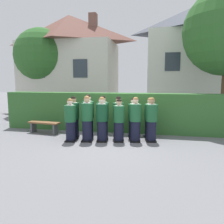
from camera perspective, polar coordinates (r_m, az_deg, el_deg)
name	(u,v)px	position (r m, az deg, el deg)	size (l,w,h in m)	color
ground_plane	(111,141)	(8.22, -0.33, -7.49)	(60.00, 60.00, 0.00)	slate
student_front_row_0	(70,121)	(8.21, -10.66, -2.28)	(0.42, 0.49, 1.58)	black
student_front_row_1	(87,120)	(8.12, -6.42, -1.97)	(0.44, 0.55, 1.67)	black
student_front_row_2	(102,120)	(8.06, -2.62, -2.14)	(0.45, 0.52, 1.63)	black
student_front_row_3	(119,121)	(8.04, 1.80, -2.42)	(0.42, 0.52, 1.56)	black
student_front_row_4	(135,120)	(8.08, 6.02, -2.16)	(0.43, 0.54, 1.63)	black
student_front_row_5	(151,121)	(8.17, 10.11, -2.19)	(0.43, 0.50, 1.61)	black
student_rear_row_0	(74,118)	(8.67, -9.77, -1.56)	(0.48, 0.56, 1.62)	black
student_rear_row_1	(88,117)	(8.58, -6.13, -1.36)	(0.49, 0.57, 1.69)	black
student_rear_row_2	(103,118)	(8.49, -2.33, -1.56)	(0.49, 0.57, 1.65)	black
student_rear_row_3	(118,118)	(8.55, 1.64, -1.60)	(0.47, 0.55, 1.62)	black
student_rear_row_4	(133,119)	(8.56, 5.51, -1.77)	(0.45, 0.52, 1.57)	black
student_rear_row_5	(150,119)	(8.62, 9.63, -1.78)	(0.46, 0.52, 1.57)	black
hedge	(119,112)	(9.66, 1.71, -0.07)	(10.34, 0.70, 1.68)	#33662D
school_building_main	(189,60)	(16.46, 19.19, 12.44)	(5.74, 4.54, 7.01)	silver
school_building_annex	(70,63)	(16.02, -10.76, 12.16)	(6.58, 3.83, 6.60)	beige
oak_tree_left	(42,56)	(15.83, -17.67, 13.66)	(3.53, 3.53, 5.62)	brown
wooden_bench	(44,125)	(9.80, -17.05, -3.21)	(1.43, 0.53, 0.48)	brown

